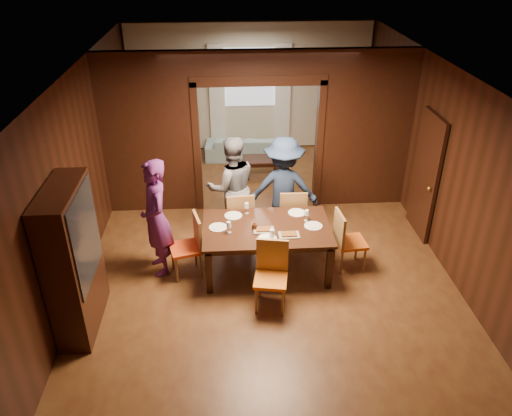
{
  "coord_description": "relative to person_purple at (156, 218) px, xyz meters",
  "views": [
    {
      "loc": [
        -0.57,
        -6.74,
        4.62
      ],
      "look_at": [
        -0.17,
        -0.4,
        1.05
      ],
      "focal_mm": 35.0,
      "sensor_mm": 36.0,
      "label": 1
    }
  ],
  "objects": [
    {
      "name": "floor",
      "position": [
        1.64,
        0.37,
        -0.91
      ],
      "size": [
        9.0,
        9.0,
        0.0
      ],
      "primitive_type": "plane",
      "color": "#4F2716",
      "rests_on": "ground"
    },
    {
      "name": "ceiling",
      "position": [
        1.64,
        0.37,
        1.99
      ],
      "size": [
        5.5,
        9.0,
        0.02
      ],
      "primitive_type": "cube",
      "color": "silver",
      "rests_on": "room_walls"
    },
    {
      "name": "room_walls",
      "position": [
        1.64,
        2.26,
        0.59
      ],
      "size": [
        5.52,
        9.01,
        2.9
      ],
      "color": "black",
      "rests_on": "floor"
    },
    {
      "name": "person_purple",
      "position": [
        0.0,
        0.0,
        0.0
      ],
      "size": [
        0.63,
        0.77,
        1.83
      ],
      "primitive_type": "imported",
      "rotation": [
        0.0,
        0.0,
        -1.23
      ],
      "color": "#5E2265",
      "rests_on": "floor"
    },
    {
      "name": "person_grey",
      "position": [
        1.13,
        0.99,
        -0.03
      ],
      "size": [
        0.98,
        0.84,
        1.77
      ],
      "primitive_type": "imported",
      "rotation": [
        0.0,
        0.0,
        3.35
      ],
      "color": "slate",
      "rests_on": "floor"
    },
    {
      "name": "person_navy",
      "position": [
        1.98,
        0.88,
        -0.02
      ],
      "size": [
        1.22,
        0.79,
        1.78
      ],
      "primitive_type": "imported",
      "rotation": [
        0.0,
        0.0,
        3.03
      ],
      "color": "#1A2843",
      "rests_on": "floor"
    },
    {
      "name": "sofa",
      "position": [
        1.5,
        4.22,
        -0.65
      ],
      "size": [
        1.85,
        0.81,
        0.53
      ],
      "primitive_type": "imported",
      "rotation": [
        0.0,
        0.0,
        3.08
      ],
      "color": "#8AAFB5",
      "rests_on": "floor"
    },
    {
      "name": "serving_bowl",
      "position": [
        1.72,
        0.04,
        -0.12
      ],
      "size": [
        0.29,
        0.29,
        0.07
      ],
      "primitive_type": "imported",
      "color": "black",
      "rests_on": "dining_table"
    },
    {
      "name": "dining_table",
      "position": [
        1.62,
        -0.1,
        -0.53
      ],
      "size": [
        1.89,
        1.17,
        0.76
      ],
      "primitive_type": "cube",
      "color": "black",
      "rests_on": "floor"
    },
    {
      "name": "coffee_table",
      "position": [
        1.8,
        3.24,
        -0.71
      ],
      "size": [
        0.8,
        0.5,
        0.4
      ],
      "primitive_type": "cube",
      "color": "black",
      "rests_on": "floor"
    },
    {
      "name": "chair_left",
      "position": [
        0.4,
        -0.13,
        -0.43
      ],
      "size": [
        0.53,
        0.53,
        0.97
      ],
      "primitive_type": null,
      "rotation": [
        0.0,
        0.0,
        -1.32
      ],
      "color": "red",
      "rests_on": "floor"
    },
    {
      "name": "chair_right",
      "position": [
        2.9,
        -0.12,
        -0.43
      ],
      "size": [
        0.48,
        0.48,
        0.97
      ],
      "primitive_type": null,
      "rotation": [
        0.0,
        0.0,
        1.67
      ],
      "color": "#D05613",
      "rests_on": "floor"
    },
    {
      "name": "chair_far_l",
      "position": [
        1.24,
        0.7,
        -0.43
      ],
      "size": [
        0.47,
        0.47,
        0.97
      ],
      "primitive_type": null,
      "rotation": [
        0.0,
        0.0,
        3.22
      ],
      "color": "orange",
      "rests_on": "floor"
    },
    {
      "name": "chair_far_r",
      "position": [
        2.11,
        0.75,
        -0.43
      ],
      "size": [
        0.45,
        0.45,
        0.97
      ],
      "primitive_type": null,
      "rotation": [
        0.0,
        0.0,
        3.12
      ],
      "color": "#DD4714",
      "rests_on": "floor"
    },
    {
      "name": "chair_near",
      "position": [
        1.61,
        -0.97,
        -0.43
      ],
      "size": [
        0.51,
        0.51,
        0.97
      ],
      "primitive_type": null,
      "rotation": [
        0.0,
        0.0,
        -0.18
      ],
      "color": "orange",
      "rests_on": "floor"
    },
    {
      "name": "hutch",
      "position": [
        -0.89,
        -1.13,
        0.09
      ],
      "size": [
        0.4,
        1.2,
        2.0
      ],
      "primitive_type": "cube",
      "color": "black",
      "rests_on": "floor"
    },
    {
      "name": "door_right",
      "position": [
        4.34,
        0.87,
        0.14
      ],
      "size": [
        0.06,
        0.9,
        2.1
      ],
      "primitive_type": "cube",
      "color": "black",
      "rests_on": "floor"
    },
    {
      "name": "window_far",
      "position": [
        1.64,
        4.81,
        0.79
      ],
      "size": [
        1.2,
        0.03,
        1.3
      ],
      "primitive_type": "cube",
      "color": "silver",
      "rests_on": "back_wall"
    },
    {
      "name": "curtain_left",
      "position": [
        0.89,
        4.77,
        0.34
      ],
      "size": [
        0.35,
        0.06,
        2.4
      ],
      "primitive_type": "cube",
      "color": "white",
      "rests_on": "back_wall"
    },
    {
      "name": "curtain_right",
      "position": [
        2.39,
        4.77,
        0.34
      ],
      "size": [
        0.35,
        0.06,
        2.4
      ],
      "primitive_type": "cube",
      "color": "white",
      "rests_on": "back_wall"
    },
    {
      "name": "plate_left",
      "position": [
        0.9,
        -0.07,
        -0.15
      ],
      "size": [
        0.27,
        0.27,
        0.01
      ],
      "primitive_type": "cylinder",
      "color": "silver",
      "rests_on": "dining_table"
    },
    {
      "name": "plate_far_l",
      "position": [
        1.13,
        0.26,
        -0.15
      ],
      "size": [
        0.27,
        0.27,
        0.01
      ],
      "primitive_type": "cylinder",
      "color": "silver",
      "rests_on": "dining_table"
    },
    {
      "name": "plate_far_r",
      "position": [
        2.12,
        0.29,
        -0.15
      ],
      "size": [
        0.27,
        0.27,
        0.01
      ],
      "primitive_type": "cylinder",
      "color": "white",
      "rests_on": "dining_table"
    },
    {
      "name": "plate_right",
      "position": [
        2.31,
        -0.12,
        -0.15
      ],
      "size": [
        0.27,
        0.27,
        0.01
      ],
      "primitive_type": "cylinder",
      "color": "silver",
      "rests_on": "dining_table"
    },
    {
      "name": "plate_near",
      "position": [
        1.6,
        -0.42,
        -0.15
      ],
      "size": [
        0.27,
        0.27,
        0.01
      ],
      "primitive_type": "cylinder",
      "color": "white",
      "rests_on": "dining_table"
    },
    {
      "name": "platter_a",
      "position": [
        1.57,
        -0.2,
        -0.14
      ],
      "size": [
        0.3,
        0.2,
        0.04
      ],
      "primitive_type": "cube",
      "color": "gray",
      "rests_on": "dining_table"
    },
    {
      "name": "platter_b",
      "position": [
        1.92,
        -0.35,
        -0.14
      ],
      "size": [
        0.3,
        0.2,
        0.04
      ],
      "primitive_type": "cube",
      "color": "gray",
      "rests_on": "dining_table"
    },
    {
      "name": "wineglass_left",
      "position": [
        1.06,
        -0.22,
        -0.06
      ],
      "size": [
        0.08,
        0.08,
        0.18
      ],
      "primitive_type": null,
      "color": "white",
      "rests_on": "dining_table"
    },
    {
      "name": "wineglass_far",
      "position": [
        1.34,
        0.33,
        -0.06
      ],
      "size": [
        0.08,
        0.08,
        0.18
      ],
      "primitive_type": null,
      "color": "white",
      "rests_on": "dining_table"
    },
    {
      "name": "wineglass_right",
      "position": [
        2.23,
        0.05,
        -0.06
      ],
      "size": [
        0.08,
        0.08,
        0.18
      ],
      "primitive_type": null,
      "color": "silver",
      "rests_on": "dining_table"
    },
    {
      "name": "tumbler",
      "position": [
        1.67,
        -0.4,
        -0.08
      ],
      "size": [
        0.07,
        0.07,
        0.14
      ],
      "primitive_type": "cylinder",
      "color": "white",
      "rests_on": "dining_table"
    },
    {
      "name": "condiment_jar",
      "position": [
        1.44,
        -0.14,
        -0.1
      ],
      "size": [
        0.08,
        0.08,
        0.11
      ],
      "primitive_type": null,
      "color": "#462310",
      "rests_on": "dining_table"
    }
  ]
}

